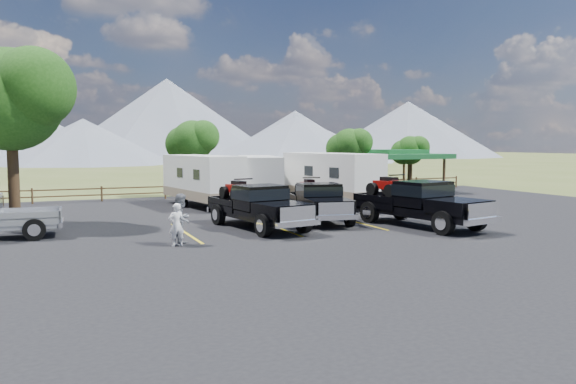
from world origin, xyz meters
name	(u,v)px	position (x,y,z in m)	size (l,w,h in m)	color
ground	(363,239)	(0.00, 0.00, 0.00)	(320.00, 320.00, 0.00)	#4C5A26
asphalt_lot	(327,228)	(0.00, 3.00, 0.02)	(44.00, 34.00, 0.04)	black
stall_lines	(317,224)	(0.00, 4.00, 0.04)	(12.12, 5.50, 0.01)	yellow
tree_big_nw	(9,100)	(-12.55, 9.03, 5.60)	(5.54, 5.18, 7.84)	black
tree_ne_a	(349,146)	(8.97, 17.01, 3.48)	(3.11, 2.92, 4.76)	black
tree_ne_b	(410,150)	(14.98, 18.01, 3.13)	(2.77, 2.59, 4.27)	black
tree_north	(192,141)	(-2.03, 19.02, 3.83)	(3.46, 3.24, 5.25)	black
rail_fence	(251,187)	(2.00, 18.50, 0.61)	(36.12, 0.12, 1.00)	brown
pavilion	(396,155)	(13.00, 17.00, 2.79)	(6.20, 6.20, 3.22)	brown
mountain_range	(64,123)	(-7.63, 105.98, 7.87)	(209.00, 71.00, 20.00)	slate
rig_left	(257,205)	(-2.85, 4.07, 1.05)	(3.01, 6.51, 2.09)	black
rig_center	(318,201)	(0.56, 5.10, 1.00)	(3.03, 6.25, 2.00)	black
rig_right	(418,202)	(3.88, 1.82, 1.12)	(3.37, 7.00, 2.24)	black
trailer_left	(202,180)	(-2.92, 13.05, 1.59)	(3.28, 8.56, 2.96)	silver
trailer_center	(259,179)	(0.67, 13.38, 1.54)	(3.69, 8.26, 2.87)	silver
trailer_right	(332,178)	(4.12, 10.47, 1.65)	(3.34, 8.91, 3.08)	silver
person_a	(177,225)	(-6.96, 1.21, 0.81)	(0.56, 0.37, 1.55)	white
person_b	(182,219)	(-6.71, 1.47, 0.97)	(0.90, 0.70, 1.86)	slate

